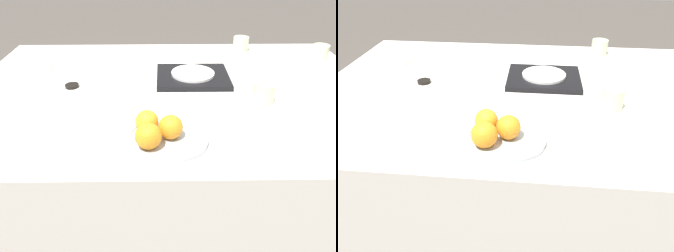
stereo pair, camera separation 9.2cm
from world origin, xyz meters
TOP-DOWN VIEW (x-y plane):
  - ground_plane at (0.00, 0.00)m, footprint 12.00×12.00m
  - table at (0.00, 0.00)m, footprint 1.58×1.08m
  - fruit_platter at (-0.03, -0.36)m, footprint 0.24×0.24m
  - orange_0 at (-0.02, -0.37)m, footprint 0.07×0.07m
  - orange_1 at (-0.09, -0.33)m, footprint 0.07×0.07m
  - orange_2 at (-0.08, -0.41)m, footprint 0.07×0.07m
  - serving_tray at (0.08, 0.08)m, footprint 0.29×0.25m
  - side_plate at (0.08, 0.08)m, footprint 0.17×0.17m
  - cup_0 at (0.69, 0.31)m, footprint 0.07×0.07m
  - cup_1 at (0.31, -0.13)m, footprint 0.07×0.07m
  - cup_2 at (0.34, 0.43)m, footprint 0.08×0.08m
  - napkin at (-0.60, 0.21)m, footprint 0.14×0.15m
  - soy_dish at (-0.39, 0.01)m, footprint 0.05×0.05m

SIDE VIEW (x-z plane):
  - ground_plane at x=0.00m, z-range 0.00..0.00m
  - table at x=0.00m, z-range 0.00..0.74m
  - napkin at x=-0.60m, z-range 0.74..0.75m
  - soy_dish at x=-0.39m, z-range 0.74..0.76m
  - fruit_platter at x=-0.03m, z-range 0.74..0.76m
  - serving_tray at x=0.08m, z-range 0.74..0.76m
  - side_plate at x=0.08m, z-range 0.76..0.77m
  - cup_0 at x=0.69m, z-range 0.74..0.81m
  - cup_2 at x=0.34m, z-range 0.74..0.81m
  - cup_1 at x=0.31m, z-range 0.74..0.82m
  - orange_1 at x=-0.09m, z-range 0.76..0.83m
  - orange_0 at x=-0.02m, z-range 0.76..0.83m
  - orange_2 at x=-0.08m, z-range 0.76..0.83m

